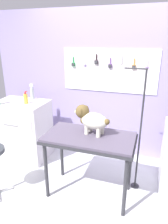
{
  "coord_description": "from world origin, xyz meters",
  "views": [
    {
      "loc": [
        0.63,
        -1.89,
        1.87
      ],
      "look_at": [
        -0.06,
        0.18,
        1.08
      ],
      "focal_mm": 32.93,
      "sensor_mm": 36.0,
      "label": 1
    }
  ],
  "objects_px": {
    "grooming_table": "(89,142)",
    "dog": "(91,119)",
    "spray_bottle_short": "(26,99)",
    "counter_left": "(23,130)",
    "grooming_arm": "(139,137)"
  },
  "relations": [
    {
      "from": "grooming_table",
      "to": "dog",
      "type": "height_order",
      "value": "dog"
    },
    {
      "from": "spray_bottle_short",
      "to": "counter_left",
      "type": "bearing_deg",
      "value": 163.28
    },
    {
      "from": "spray_bottle_short",
      "to": "grooming_table",
      "type": "bearing_deg",
      "value": -22.79
    },
    {
      "from": "grooming_table",
      "to": "grooming_arm",
      "type": "distance_m",
      "value": 0.62
    },
    {
      "from": "dog",
      "to": "spray_bottle_short",
      "type": "bearing_deg",
      "value": 160.3
    },
    {
      "from": "grooming_arm",
      "to": "dog",
      "type": "height_order",
      "value": "grooming_arm"
    },
    {
      "from": "dog",
      "to": "spray_bottle_short",
      "type": "xyz_separation_m",
      "value": [
        -1.14,
        0.41,
        0.03
      ]
    },
    {
      "from": "grooming_table",
      "to": "spray_bottle_short",
      "type": "xyz_separation_m",
      "value": [
        -1.15,
        0.48,
        0.29
      ]
    },
    {
      "from": "grooming_table",
      "to": "spray_bottle_short",
      "type": "height_order",
      "value": "spray_bottle_short"
    },
    {
      "from": "counter_left",
      "to": "grooming_arm",
      "type": "bearing_deg",
      "value": -6.83
    },
    {
      "from": "grooming_table",
      "to": "counter_left",
      "type": "bearing_deg",
      "value": 157.82
    },
    {
      "from": "grooming_arm",
      "to": "grooming_table",
      "type": "bearing_deg",
      "value": -150.62
    },
    {
      "from": "grooming_table",
      "to": "dog",
      "type": "distance_m",
      "value": 0.27
    },
    {
      "from": "counter_left",
      "to": "spray_bottle_short",
      "type": "bearing_deg",
      "value": -16.72
    },
    {
      "from": "grooming_table",
      "to": "dog",
      "type": "xyz_separation_m",
      "value": [
        -0.01,
        0.07,
        0.26
      ]
    }
  ]
}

